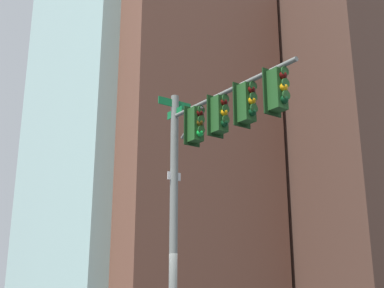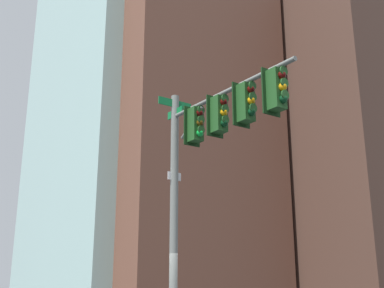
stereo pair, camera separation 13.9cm
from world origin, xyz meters
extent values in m
cylinder|color=slate|center=(0.13, -0.35, 3.64)|extent=(0.24, 0.24, 7.28)
cylinder|color=slate|center=(0.13, 2.12, 6.61)|extent=(0.12, 4.96, 0.12)
cylinder|color=slate|center=(0.13, 0.54, 6.16)|extent=(0.08, 1.04, 0.75)
cube|color=#0F6B33|center=(0.13, -0.35, 7.03)|extent=(1.20, 0.03, 0.24)
cube|color=#0F6B33|center=(0.13, -0.35, 6.73)|extent=(0.03, 0.78, 0.24)
cube|color=white|center=(0.13, -0.35, 4.74)|extent=(0.45, 0.03, 0.24)
cube|color=#1E4C1E|center=(0.13, 0.72, 6.05)|extent=(0.34, 0.34, 1.00)
cube|color=black|center=(0.13, 0.53, 6.05)|extent=(0.54, 0.04, 1.16)
sphere|color=#470A07|center=(0.13, 0.93, 6.35)|extent=(0.20, 0.20, 0.20)
cylinder|color=#1E4C1E|center=(0.13, 0.99, 6.44)|extent=(0.23, 0.04, 0.23)
sphere|color=#4C330A|center=(0.13, 0.93, 6.05)|extent=(0.20, 0.20, 0.20)
cylinder|color=#1E4C1E|center=(0.13, 0.99, 6.14)|extent=(0.23, 0.04, 0.23)
sphere|color=green|center=(0.13, 0.93, 5.75)|extent=(0.20, 0.20, 0.20)
cylinder|color=#1E4C1E|center=(0.13, 0.99, 5.84)|extent=(0.23, 0.04, 0.23)
cube|color=#1E4C1E|center=(0.13, 1.80, 6.05)|extent=(0.34, 0.34, 1.00)
cube|color=black|center=(0.13, 1.61, 6.05)|extent=(0.54, 0.04, 1.16)
sphere|color=#470A07|center=(0.13, 2.01, 6.35)|extent=(0.20, 0.20, 0.20)
cylinder|color=#1E4C1E|center=(0.13, 2.07, 6.44)|extent=(0.23, 0.04, 0.23)
sphere|color=#F29E0C|center=(0.13, 2.01, 6.05)|extent=(0.20, 0.20, 0.20)
cylinder|color=#1E4C1E|center=(0.13, 2.07, 6.14)|extent=(0.23, 0.04, 0.23)
sphere|color=#0A3819|center=(0.13, 2.01, 5.75)|extent=(0.20, 0.20, 0.20)
cylinder|color=#1E4C1E|center=(0.13, 2.07, 5.84)|extent=(0.23, 0.04, 0.23)
cube|color=#1E4C1E|center=(0.13, 2.88, 6.05)|extent=(0.34, 0.34, 1.00)
cube|color=black|center=(0.13, 2.69, 6.05)|extent=(0.54, 0.04, 1.16)
sphere|color=#470A07|center=(0.13, 3.08, 6.35)|extent=(0.20, 0.20, 0.20)
cylinder|color=#1E4C1E|center=(0.13, 3.15, 6.44)|extent=(0.23, 0.04, 0.23)
sphere|color=#F29E0C|center=(0.13, 3.08, 6.05)|extent=(0.20, 0.20, 0.20)
cylinder|color=#1E4C1E|center=(0.13, 3.15, 6.14)|extent=(0.23, 0.04, 0.23)
sphere|color=#0A3819|center=(0.13, 3.08, 5.75)|extent=(0.20, 0.20, 0.20)
cylinder|color=#1E4C1E|center=(0.13, 3.15, 5.84)|extent=(0.23, 0.04, 0.23)
cube|color=#1E4C1E|center=(0.13, 3.96, 6.05)|extent=(0.34, 0.34, 1.00)
cube|color=black|center=(0.13, 3.77, 6.05)|extent=(0.54, 0.04, 1.16)
sphere|color=#470A07|center=(0.13, 4.16, 6.35)|extent=(0.20, 0.20, 0.20)
cylinder|color=#1E4C1E|center=(0.13, 4.23, 6.44)|extent=(0.23, 0.04, 0.23)
sphere|color=#F29E0C|center=(0.13, 4.16, 6.05)|extent=(0.20, 0.20, 0.20)
cylinder|color=#1E4C1E|center=(0.13, 4.23, 6.14)|extent=(0.23, 0.04, 0.23)
sphere|color=#0A3819|center=(0.13, 4.16, 5.75)|extent=(0.20, 0.20, 0.20)
cylinder|color=#1E4C1E|center=(0.13, 4.23, 5.84)|extent=(0.23, 0.04, 0.23)
cube|color=brown|center=(-24.35, -35.26, 24.65)|extent=(20.21, 14.71, 49.30)
cube|color=#4C3328|center=(-45.01, -26.82, 19.46)|extent=(19.84, 17.86, 38.92)
cube|color=#9EC6C1|center=(-27.31, -45.67, 35.66)|extent=(30.49, 26.08, 71.32)
camera|label=1|loc=(8.13, 11.49, 1.62)|focal=46.11mm
camera|label=2|loc=(8.01, 11.57, 1.62)|focal=46.11mm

